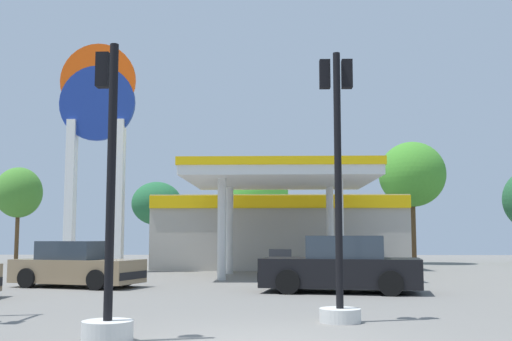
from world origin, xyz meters
The scene contains 10 objects.
gas_station centered at (0.36, 21.96, 2.04)m, with size 12.26×14.29×4.43m.
station_pole_sign centered at (-8.08, 18.26, 6.58)m, with size 3.52×0.56×10.58m.
car_1 centered at (-6.21, 10.18, 0.66)m, with size 4.41×2.84×1.47m.
car_2 centered at (2.09, 8.55, 0.74)m, with size 4.81×2.64×1.63m.
traffic_signal_0 centered at (-2.45, -0.06, 1.23)m, with size 0.79×0.79×4.71m.
traffic_signal_2 centered at (1.39, 2.26, 1.89)m, with size 0.79×0.79×5.22m.
tree_0 centered at (-15.52, 27.56, 4.27)m, with size 2.83×2.83×5.83m.
tree_1 centered at (-6.95, 27.20, 3.56)m, with size 2.99×2.99×4.88m.
tree_2 centered at (-0.74, 25.79, 4.03)m, with size 3.31×3.31×5.52m.
tree_3 centered at (8.34, 27.31, 5.29)m, with size 3.94×3.94×7.24m.
Camera 1 is at (0.17, -9.74, 1.62)m, focal length 43.50 mm.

